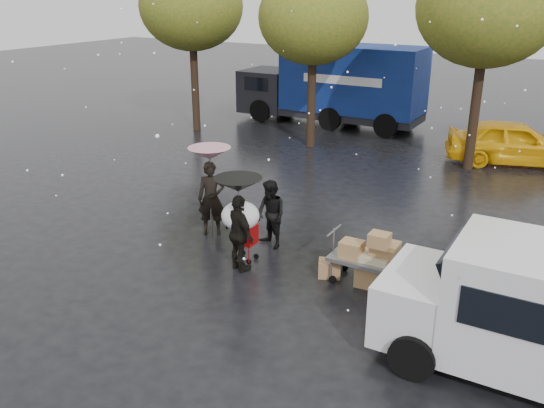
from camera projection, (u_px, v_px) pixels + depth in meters
The scene contains 13 objects.
ground at pixel (251, 269), 12.74m from camera, with size 90.00×90.00×0.00m, color black.
person_pink at pixel (211, 198), 14.24m from camera, with size 0.68×0.45×1.86m, color black.
person_middle at pixel (271, 215), 13.53m from camera, with size 0.80×0.62×1.64m, color black.
person_black at pixel (239, 234), 12.37m from camera, with size 1.02×0.42×1.74m, color black.
umbrella_pink at pixel (210, 154), 13.84m from camera, with size 1.04×1.04×2.23m.
umbrella_black at pixel (238, 185), 11.97m from camera, with size 1.03×1.03×2.13m.
vendor_cart at pixel (370, 253), 11.80m from camera, with size 1.52×0.80×1.27m.
shopping_cart at pixel (241, 219), 12.64m from camera, with size 0.84×0.84×1.46m.
blue_truck at pixel (335, 85), 25.36m from camera, with size 8.30×2.60×3.50m.
box_ground_near at pixel (368, 276), 11.93m from camera, with size 0.50×0.40×0.45m, color olive.
box_ground_far at pixel (330, 268), 12.34m from camera, with size 0.47×0.36×0.36m, color olive.
yellow_taxi at pixel (514, 142), 19.96m from camera, with size 1.83×4.54×1.55m, color yellow.
tree_row at pixel (395, 12), 19.26m from camera, with size 21.60×4.40×7.12m.
Camera 1 is at (6.11, -9.63, 5.87)m, focal length 38.00 mm.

